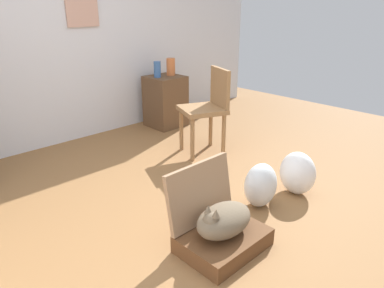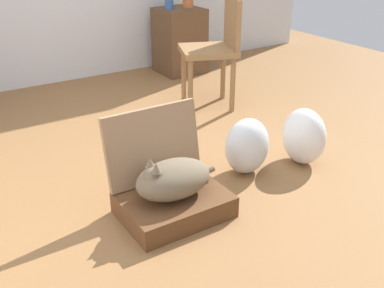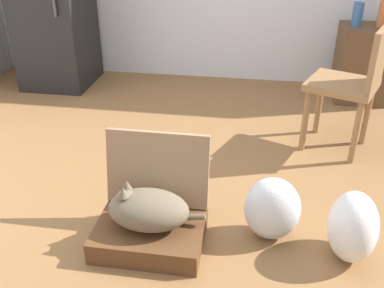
% 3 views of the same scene
% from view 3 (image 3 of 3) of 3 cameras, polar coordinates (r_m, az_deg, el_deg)
% --- Properties ---
extents(ground_plane, '(7.68, 7.68, 0.00)m').
position_cam_3_polar(ground_plane, '(2.79, 0.10, -6.95)').
color(ground_plane, olive).
rests_on(ground_plane, ground).
extents(suitcase_base, '(0.57, 0.42, 0.12)m').
position_cam_3_polar(suitcase_base, '(2.44, -5.39, -11.41)').
color(suitcase_base, brown).
rests_on(suitcase_base, ground).
extents(suitcase_lid, '(0.57, 0.11, 0.42)m').
position_cam_3_polar(suitcase_lid, '(2.45, -4.43, -3.20)').
color(suitcase_lid, '#9B7756').
rests_on(suitcase_lid, suitcase_base).
extents(cat, '(0.51, 0.28, 0.25)m').
position_cam_3_polar(cat, '(2.34, -5.77, -8.26)').
color(cat, brown).
rests_on(cat, suitcase_base).
extents(plastic_bag_white, '(0.30, 0.24, 0.37)m').
position_cam_3_polar(plastic_bag_white, '(2.44, 10.21, -8.14)').
color(plastic_bag_white, silver).
rests_on(plastic_bag_white, ground).
extents(plastic_bag_clear, '(0.24, 0.32, 0.38)m').
position_cam_3_polar(plastic_bag_clear, '(2.41, 19.85, -9.91)').
color(plastic_bag_clear, white).
rests_on(plastic_bag_clear, ground).
extents(side_table, '(0.45, 0.44, 0.67)m').
position_cam_3_polar(side_table, '(4.39, 20.92, 9.60)').
color(side_table, brown).
rests_on(side_table, ground).
extents(vase_tall, '(0.09, 0.09, 0.20)m').
position_cam_3_polar(vase_tall, '(4.27, 20.42, 15.31)').
color(vase_tall, '#38609E').
rests_on(vase_tall, side_table).
extents(chair, '(0.57, 0.56, 0.92)m').
position_cam_3_polar(chair, '(3.31, 19.82, 7.36)').
color(chair, olive).
rests_on(chair, ground).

